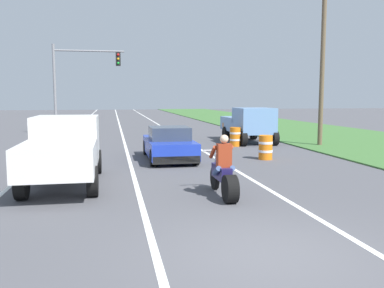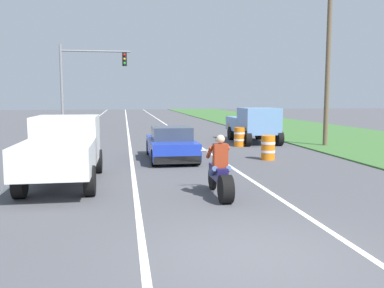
% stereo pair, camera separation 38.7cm
% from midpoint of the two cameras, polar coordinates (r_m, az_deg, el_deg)
% --- Properties ---
extents(ground_plane, '(160.00, 160.00, 0.00)m').
position_cam_midpoint_polar(ground_plane, '(7.13, 8.65, -14.75)').
color(ground_plane, '#4C4C51').
extents(lane_stripe_left_solid, '(0.14, 120.00, 0.01)m').
position_cam_midpoint_polar(lane_stripe_left_solid, '(26.56, -17.65, 0.63)').
color(lane_stripe_left_solid, white).
rests_on(lane_stripe_left_solid, ground).
extents(lane_stripe_right_solid, '(0.14, 120.00, 0.01)m').
position_cam_midpoint_polar(lane_stripe_right_solid, '(26.69, -2.11, 0.96)').
color(lane_stripe_right_solid, white).
rests_on(lane_stripe_right_solid, ground).
extents(lane_stripe_centre_dashed, '(0.14, 120.00, 0.01)m').
position_cam_midpoint_polar(lane_stripe_centre_dashed, '(26.38, -9.86, 0.80)').
color(lane_stripe_centre_dashed, white).
rests_on(lane_stripe_centre_dashed, ground).
extents(grass_verge_right, '(10.00, 120.00, 0.06)m').
position_cam_midpoint_polar(grass_verge_right, '(29.94, 17.41, 1.32)').
color(grass_verge_right, '#3D6B33').
rests_on(grass_verge_right, ground).
extents(motorcycle_with_rider, '(0.70, 2.21, 1.62)m').
position_cam_midpoint_polar(motorcycle_with_rider, '(10.67, 3.37, -4.21)').
color(motorcycle_with_rider, black).
rests_on(motorcycle_with_rider, ground).
extents(sports_car_blue, '(1.84, 4.30, 1.37)m').
position_cam_midpoint_polar(sports_car_blue, '(17.06, -3.83, -0.07)').
color(sports_car_blue, '#1E38B2').
rests_on(sports_car_blue, ground).
extents(pickup_truck_left_lane_white, '(2.02, 4.80, 1.98)m').
position_cam_midpoint_polar(pickup_truck_left_lane_white, '(12.68, -18.06, -0.47)').
color(pickup_truck_left_lane_white, silver).
rests_on(pickup_truck_left_lane_white, ground).
extents(pickup_truck_right_shoulder_light_blue, '(2.02, 4.80, 1.98)m').
position_cam_midpoint_polar(pickup_truck_right_shoulder_light_blue, '(23.71, 7.31, 2.89)').
color(pickup_truck_right_shoulder_light_blue, '#6B93C6').
rests_on(pickup_truck_right_shoulder_light_blue, ground).
extents(traffic_light_mast_near, '(4.64, 0.34, 6.00)m').
position_cam_midpoint_polar(traffic_light_mast_near, '(28.83, -15.95, 9.08)').
color(traffic_light_mast_near, gray).
rests_on(traffic_light_mast_near, ground).
extents(utility_pole_roadside, '(0.24, 0.24, 8.31)m').
position_cam_midpoint_polar(utility_pole_roadside, '(22.79, 17.02, 10.19)').
color(utility_pole_roadside, brown).
rests_on(utility_pole_roadside, ground).
extents(construction_barrel_nearest, '(0.58, 0.58, 1.00)m').
position_cam_midpoint_polar(construction_barrel_nearest, '(17.33, 9.45, -0.46)').
color(construction_barrel_nearest, orange).
rests_on(construction_barrel_nearest, ground).
extents(construction_barrel_mid, '(0.58, 0.58, 1.00)m').
position_cam_midpoint_polar(construction_barrel_mid, '(21.77, 5.45, 1.01)').
color(construction_barrel_mid, orange).
rests_on(construction_barrel_mid, ground).
extents(construction_barrel_far, '(0.58, 0.58, 1.00)m').
position_cam_midpoint_polar(construction_barrel_far, '(25.47, 4.41, 1.81)').
color(construction_barrel_far, orange).
rests_on(construction_barrel_far, ground).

